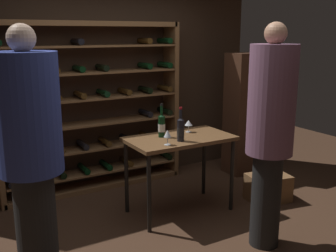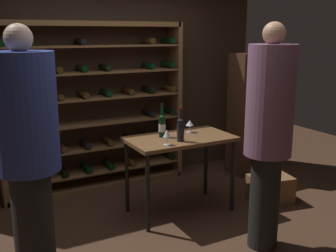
{
  "view_description": "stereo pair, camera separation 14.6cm",
  "coord_description": "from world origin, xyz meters",
  "px_view_note": "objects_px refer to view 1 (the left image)",
  "views": [
    {
      "loc": [
        -1.87,
        -3.2,
        1.96
      ],
      "look_at": [
        0.18,
        0.31,
        1.01
      ],
      "focal_mm": 42.74,
      "sensor_mm": 36.0,
      "label": 1
    },
    {
      "loc": [
        -1.74,
        -3.28,
        1.96
      ],
      "look_at": [
        0.18,
        0.31,
        1.01
      ],
      "focal_mm": 42.74,
      "sensor_mm": 36.0,
      "label": 2
    }
  ],
  "objects_px": {
    "person_bystander_dark_jacket": "(30,143)",
    "wine_glass_stemmed_left": "(189,123)",
    "tasting_table": "(180,146)",
    "wine_bottle_gold_foil": "(181,129)",
    "wine_crate": "(268,188)",
    "display_cabinet": "(243,114)",
    "wine_rack": "(92,109)",
    "wine_glass_stemmed_right": "(167,134)",
    "person_guest_blue_shirt": "(270,127)",
    "wine_bottle_black_capsule": "(162,125)"
  },
  "relations": [
    {
      "from": "display_cabinet",
      "to": "tasting_table",
      "type": "bearing_deg",
      "value": -155.45
    },
    {
      "from": "wine_crate",
      "to": "wine_glass_stemmed_left",
      "type": "bearing_deg",
      "value": 153.94
    },
    {
      "from": "person_guest_blue_shirt",
      "to": "wine_bottle_black_capsule",
      "type": "height_order",
      "value": "person_guest_blue_shirt"
    },
    {
      "from": "wine_rack",
      "to": "person_bystander_dark_jacket",
      "type": "relative_size",
      "value": 1.15
    },
    {
      "from": "tasting_table",
      "to": "wine_bottle_gold_foil",
      "type": "height_order",
      "value": "wine_bottle_gold_foil"
    },
    {
      "from": "wine_bottle_gold_foil",
      "to": "person_bystander_dark_jacket",
      "type": "bearing_deg",
      "value": -171.27
    },
    {
      "from": "display_cabinet",
      "to": "wine_crate",
      "type": "bearing_deg",
      "value": -112.41
    },
    {
      "from": "person_bystander_dark_jacket",
      "to": "display_cabinet",
      "type": "relative_size",
      "value": 1.2
    },
    {
      "from": "person_guest_blue_shirt",
      "to": "wine_bottle_gold_foil",
      "type": "bearing_deg",
      "value": -62.94
    },
    {
      "from": "person_guest_blue_shirt",
      "to": "wine_bottle_black_capsule",
      "type": "distance_m",
      "value": 1.23
    },
    {
      "from": "person_bystander_dark_jacket",
      "to": "wine_glass_stemmed_left",
      "type": "bearing_deg",
      "value": -108.53
    },
    {
      "from": "wine_rack",
      "to": "wine_crate",
      "type": "height_order",
      "value": "wine_rack"
    },
    {
      "from": "tasting_table",
      "to": "wine_crate",
      "type": "xyz_separation_m",
      "value": [
        1.07,
        -0.29,
        -0.61
      ]
    },
    {
      "from": "tasting_table",
      "to": "person_bystander_dark_jacket",
      "type": "xyz_separation_m",
      "value": [
        -1.64,
        -0.39,
        0.36
      ]
    },
    {
      "from": "wine_glass_stemmed_left",
      "to": "wine_bottle_gold_foil",
      "type": "bearing_deg",
      "value": -135.03
    },
    {
      "from": "person_guest_blue_shirt",
      "to": "wine_bottle_gold_foil",
      "type": "height_order",
      "value": "person_guest_blue_shirt"
    },
    {
      "from": "tasting_table",
      "to": "wine_glass_stemmed_left",
      "type": "relative_size",
      "value": 8.22
    },
    {
      "from": "wine_glass_stemmed_right",
      "to": "wine_glass_stemmed_left",
      "type": "xyz_separation_m",
      "value": [
        0.48,
        0.34,
        -0.01
      ]
    },
    {
      "from": "wine_rack",
      "to": "display_cabinet",
      "type": "height_order",
      "value": "wine_rack"
    },
    {
      "from": "wine_crate",
      "to": "wine_glass_stemmed_right",
      "type": "distance_m",
      "value": 1.57
    },
    {
      "from": "tasting_table",
      "to": "person_bystander_dark_jacket",
      "type": "height_order",
      "value": "person_bystander_dark_jacket"
    },
    {
      "from": "person_guest_blue_shirt",
      "to": "wine_glass_stemmed_left",
      "type": "distance_m",
      "value": 1.18
    },
    {
      "from": "person_bystander_dark_jacket",
      "to": "person_guest_blue_shirt",
      "type": "distance_m",
      "value": 2.05
    },
    {
      "from": "tasting_table",
      "to": "person_guest_blue_shirt",
      "type": "height_order",
      "value": "person_guest_blue_shirt"
    },
    {
      "from": "wine_rack",
      "to": "wine_bottle_gold_foil",
      "type": "xyz_separation_m",
      "value": [
        0.49,
        -1.3,
        -0.05
      ]
    },
    {
      "from": "person_bystander_dark_jacket",
      "to": "wine_glass_stemmed_right",
      "type": "height_order",
      "value": "person_bystander_dark_jacket"
    },
    {
      "from": "wine_crate",
      "to": "display_cabinet",
      "type": "bearing_deg",
      "value": 67.59
    },
    {
      "from": "person_bystander_dark_jacket",
      "to": "wine_glass_stemmed_left",
      "type": "relative_size",
      "value": 14.61
    },
    {
      "from": "tasting_table",
      "to": "wine_bottle_gold_foil",
      "type": "xyz_separation_m",
      "value": [
        -0.08,
        -0.15,
        0.22
      ]
    },
    {
      "from": "wine_bottle_gold_foil",
      "to": "wine_bottle_black_capsule",
      "type": "bearing_deg",
      "value": 109.22
    },
    {
      "from": "wine_bottle_gold_foil",
      "to": "wine_bottle_black_capsule",
      "type": "height_order",
      "value": "wine_bottle_black_capsule"
    },
    {
      "from": "wine_bottle_gold_foil",
      "to": "wine_glass_stemmed_right",
      "type": "height_order",
      "value": "wine_bottle_gold_foil"
    },
    {
      "from": "wine_rack",
      "to": "wine_glass_stemmed_right",
      "type": "height_order",
      "value": "wine_rack"
    },
    {
      "from": "display_cabinet",
      "to": "wine_bottle_gold_foil",
      "type": "xyz_separation_m",
      "value": [
        -1.54,
        -0.81,
        0.14
      ]
    },
    {
      "from": "display_cabinet",
      "to": "wine_glass_stemmed_right",
      "type": "distance_m",
      "value": 1.95
    },
    {
      "from": "wine_rack",
      "to": "tasting_table",
      "type": "xyz_separation_m",
      "value": [
        0.57,
        -1.15,
        -0.27
      ]
    },
    {
      "from": "wine_bottle_gold_foil",
      "to": "wine_rack",
      "type": "bearing_deg",
      "value": 110.63
    },
    {
      "from": "wine_rack",
      "to": "tasting_table",
      "type": "relative_size",
      "value": 2.05
    },
    {
      "from": "wine_bottle_black_capsule",
      "to": "wine_glass_stemmed_left",
      "type": "relative_size",
      "value": 2.62
    },
    {
      "from": "wine_glass_stemmed_left",
      "to": "tasting_table",
      "type": "bearing_deg",
      "value": -146.03
    },
    {
      "from": "person_guest_blue_shirt",
      "to": "display_cabinet",
      "type": "xyz_separation_m",
      "value": [
        1.15,
        1.69,
        -0.3
      ]
    },
    {
      "from": "wine_glass_stemmed_left",
      "to": "display_cabinet",
      "type": "bearing_deg",
      "value": 22.9
    },
    {
      "from": "wine_bottle_gold_foil",
      "to": "wine_glass_stemmed_right",
      "type": "bearing_deg",
      "value": -162.33
    },
    {
      "from": "person_guest_blue_shirt",
      "to": "display_cabinet",
      "type": "bearing_deg",
      "value": -121.33
    },
    {
      "from": "person_bystander_dark_jacket",
      "to": "person_guest_blue_shirt",
      "type": "height_order",
      "value": "person_guest_blue_shirt"
    },
    {
      "from": "person_guest_blue_shirt",
      "to": "wine_glass_stemmed_right",
      "type": "relative_size",
      "value": 13.03
    },
    {
      "from": "wine_bottle_gold_foil",
      "to": "wine_crate",
      "type": "bearing_deg",
      "value": -7.13
    },
    {
      "from": "wine_glass_stemmed_right",
      "to": "wine_crate",
      "type": "bearing_deg",
      "value": -3.49
    },
    {
      "from": "wine_crate",
      "to": "tasting_table",
      "type": "bearing_deg",
      "value": 164.81
    },
    {
      "from": "person_guest_blue_shirt",
      "to": "person_bystander_dark_jacket",
      "type": "bearing_deg",
      "value": -15.19
    }
  ]
}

